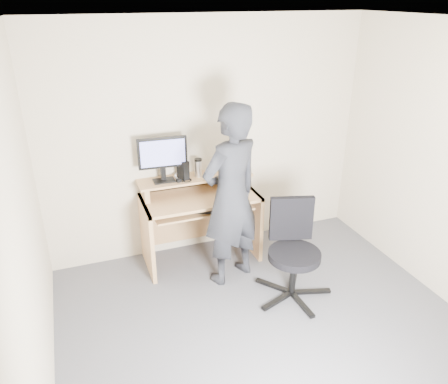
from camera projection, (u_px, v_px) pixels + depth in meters
ground at (276, 343)px, 3.65m from camera, size 3.50×3.50×0.00m
back_wall at (208, 140)px, 4.62m from camera, size 3.50×0.02×2.50m
ceiling at (297, 23)px, 2.61m from camera, size 3.50×3.50×0.02m
desk at (198, 210)px, 4.67m from camera, size 1.20×0.60×0.91m
monitor at (163, 155)px, 4.34m from camera, size 0.49×0.14×0.47m
external_drive at (183, 170)px, 4.49m from camera, size 0.11×0.15×0.20m
travel_mug at (198, 169)px, 4.55m from camera, size 0.09×0.09×0.17m
smartphone at (231, 173)px, 4.66m from camera, size 0.11×0.15×0.01m
charger at (179, 181)px, 4.44m from camera, size 0.05×0.05×0.03m
headphones at (182, 176)px, 4.58m from camera, size 0.16×0.16×0.06m
keyboard at (194, 208)px, 4.44m from camera, size 0.49×0.34×0.03m
mouse at (241, 193)px, 4.55m from camera, size 0.11×0.08×0.04m
office_chair at (293, 247)px, 4.07m from camera, size 0.74×0.71×0.93m
person at (231, 196)px, 4.14m from camera, size 0.77×0.64×1.81m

